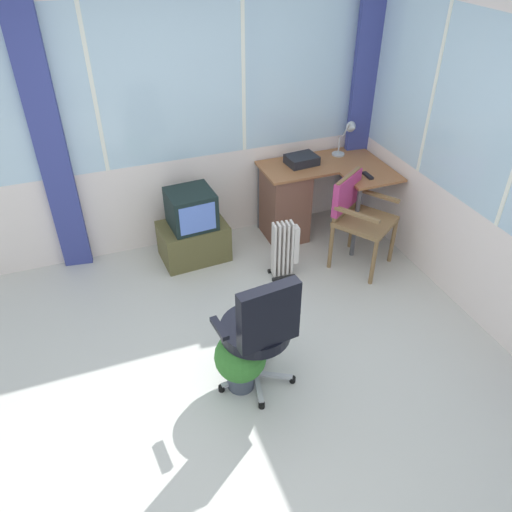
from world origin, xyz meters
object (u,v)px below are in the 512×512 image
object	(u,v)px
space_heater	(285,249)
potted_plant	(240,359)
office_chair	(261,327)
tv_on_stand	(193,230)
desk	(290,200)
desk_lamp	(349,134)
paper_tray	(302,160)
wooden_armchair	(355,208)
tv_remote	(368,175)

from	to	relation	value
space_heater	potted_plant	world-z (taller)	space_heater
office_chair	tv_on_stand	bearing A→B (deg)	91.10
desk	desk_lamp	world-z (taller)	desk_lamp
paper_tray	desk_lamp	bearing A→B (deg)	1.58
space_heater	wooden_armchair	bearing A→B (deg)	-0.10
desk	tv_on_stand	world-z (taller)	desk
paper_tray	tv_remote	bearing A→B (deg)	-45.02
paper_tray	tv_on_stand	distance (m)	1.29
desk	tv_remote	xyz separation A→B (m)	(0.61, -0.43, 0.37)
wooden_armchair	tv_on_stand	bearing A→B (deg)	157.66
paper_tray	tv_on_stand	world-z (taller)	paper_tray
tv_on_stand	wooden_armchair	bearing A→B (deg)	-22.34
tv_on_stand	desk	bearing A→B (deg)	3.19
desk	paper_tray	world-z (taller)	paper_tray
desk	space_heater	size ratio (longest dim) A/B	2.09
tv_on_stand	tv_remote	bearing A→B (deg)	-12.47
paper_tray	space_heater	size ratio (longest dim) A/B	0.52
tv_remote	tv_on_stand	bearing A→B (deg)	167.54
desk	potted_plant	distance (m)	2.13
wooden_armchair	space_heater	bearing A→B (deg)	179.90
desk_lamp	tv_on_stand	size ratio (longest dim) A/B	0.50
desk_lamp	tv_on_stand	distance (m)	1.85
desk_lamp	wooden_armchair	world-z (taller)	desk_lamp
office_chair	space_heater	bearing A→B (deg)	59.27
wooden_armchair	tv_on_stand	distance (m)	1.57
paper_tray	potted_plant	xyz separation A→B (m)	(-1.29, -1.83, -0.54)
desk_lamp	wooden_armchair	xyz separation A→B (m)	(-0.28, -0.71, -0.42)
paper_tray	office_chair	size ratio (longest dim) A/B	0.30
tv_remote	office_chair	distance (m)	2.15
tv_remote	space_heater	size ratio (longest dim) A/B	0.26
space_heater	tv_on_stand	bearing A→B (deg)	141.25
tv_on_stand	space_heater	xyz separation A→B (m)	(0.73, -0.59, -0.03)
desk	desk_lamp	bearing A→B (deg)	5.69
tv_on_stand	space_heater	distance (m)	0.94
tv_remote	tv_on_stand	world-z (taller)	tv_remote
paper_tray	office_chair	xyz separation A→B (m)	(-1.15, -1.87, -0.24)
desk	paper_tray	bearing A→B (deg)	21.31
potted_plant	paper_tray	bearing A→B (deg)	54.74
paper_tray	potted_plant	size ratio (longest dim) A/B	0.61
office_chair	tv_remote	bearing A→B (deg)	40.41
space_heater	potted_plant	bearing A→B (deg)	-126.37
tv_remote	desk_lamp	bearing A→B (deg)	84.65
desk_lamp	space_heater	size ratio (longest dim) A/B	0.63
tv_on_stand	desk_lamp	bearing A→B (deg)	4.14
tv_remote	desk	bearing A→B (deg)	144.87
office_chair	desk	bearing A→B (deg)	60.57
desk_lamp	paper_tray	distance (m)	0.56
desk_lamp	potted_plant	distance (m)	2.69
desk	office_chair	distance (m)	2.09
desk_lamp	potted_plant	world-z (taller)	desk_lamp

